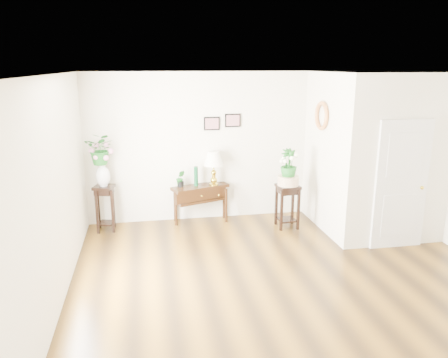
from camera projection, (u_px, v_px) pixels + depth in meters
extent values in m
cube|color=brown|center=(289.00, 279.00, 6.12)|extent=(6.00, 5.50, 0.02)
cube|color=white|center=(297.00, 74.00, 5.41)|extent=(6.00, 5.50, 0.02)
cube|color=silver|center=(245.00, 146.00, 8.38)|extent=(6.00, 0.02, 2.80)
cube|color=silver|center=(419.00, 281.00, 3.15)|extent=(6.00, 0.02, 2.80)
cube|color=silver|center=(54.00, 195.00, 5.24)|extent=(0.02, 5.50, 2.80)
cube|color=silver|center=(372.00, 152.00, 7.82)|extent=(1.80, 1.95, 2.80)
cube|color=silver|center=(401.00, 185.00, 6.96)|extent=(0.90, 0.05, 2.10)
cube|color=black|center=(212.00, 124.00, 8.13)|extent=(0.30, 0.02, 0.25)
cube|color=black|center=(233.00, 120.00, 8.19)|extent=(0.30, 0.02, 0.25)
torus|color=orange|center=(321.00, 116.00, 7.61)|extent=(0.07, 0.51, 0.51)
cube|color=#31190A|center=(200.00, 204.00, 8.28)|extent=(1.13, 0.70, 0.71)
cube|color=gold|center=(214.00, 167.00, 8.15)|extent=(0.47, 0.47, 0.65)
cylinder|color=#093B1E|center=(196.00, 177.00, 8.13)|extent=(0.09, 0.09, 0.37)
imported|color=#165519|center=(180.00, 179.00, 8.09)|extent=(0.17, 0.14, 0.29)
cube|color=black|center=(105.00, 208.00, 7.83)|extent=(0.40, 0.40, 0.84)
imported|color=#165519|center=(101.00, 148.00, 7.55)|extent=(0.61, 0.57, 0.56)
cube|color=black|center=(287.00, 206.00, 7.99)|extent=(0.41, 0.41, 0.80)
cylinder|color=beige|center=(288.00, 181.00, 7.87)|extent=(0.48, 0.48, 0.17)
imported|color=#165519|center=(289.00, 164.00, 7.79)|extent=(0.34, 0.34, 0.55)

